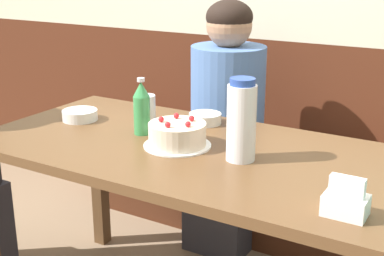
{
  "coord_description": "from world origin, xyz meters",
  "views": [
    {
      "loc": [
        0.91,
        -1.5,
        1.37
      ],
      "look_at": [
        -0.01,
        0.05,
        0.79
      ],
      "focal_mm": 50.0,
      "sensor_mm": 36.0,
      "label": 1
    }
  ],
  "objects": [
    {
      "name": "water_pitcher",
      "position": [
        0.22,
        -0.03,
        0.88
      ],
      "size": [
        0.09,
        0.09,
        0.27
      ],
      "color": "white",
      "rests_on": "dining_table"
    },
    {
      "name": "glass_water_tall",
      "position": [
        -0.31,
        0.18,
        0.8
      ],
      "size": [
        0.08,
        0.08,
        0.1
      ],
      "color": "silver",
      "rests_on": "dining_table"
    },
    {
      "name": "birthday_cake",
      "position": [
        -0.03,
        -0.02,
        0.79
      ],
      "size": [
        0.24,
        0.24,
        0.1
      ],
      "color": "white",
      "rests_on": "dining_table"
    },
    {
      "name": "bench_seat",
      "position": [
        0.0,
        0.83,
        0.23
      ],
      "size": [
        2.07,
        0.38,
        0.46
      ],
      "color": "#472314",
      "rests_on": "ground_plane"
    },
    {
      "name": "soju_bottle",
      "position": [
        -0.22,
        0.03,
        0.84
      ],
      "size": [
        0.06,
        0.06,
        0.21
      ],
      "color": "#388E4C",
      "rests_on": "dining_table"
    },
    {
      "name": "bowl_rice_small",
      "position": [
        -0.54,
        0.05,
        0.77
      ],
      "size": [
        0.14,
        0.14,
        0.04
      ],
      "color": "white",
      "rests_on": "dining_table"
    },
    {
      "name": "napkin_holder",
      "position": [
        0.62,
        -0.25,
        0.78
      ],
      "size": [
        0.11,
        0.08,
        0.11
      ],
      "color": "white",
      "rests_on": "dining_table"
    },
    {
      "name": "person_teal_shirt",
      "position": [
        -0.17,
        0.64,
        0.59
      ],
      "size": [
        0.34,
        0.34,
        1.2
      ],
      "rotation": [
        0.0,
        0.0,
        -1.57
      ],
      "color": "#33333D",
      "rests_on": "ground_plane"
    },
    {
      "name": "dining_table",
      "position": [
        0.0,
        0.0,
        0.65
      ],
      "size": [
        1.51,
        0.77,
        0.74
      ],
      "color": "brown",
      "rests_on": "ground_plane"
    },
    {
      "name": "bowl_soup_white",
      "position": [
        -0.08,
        0.26,
        0.76
      ],
      "size": [
        0.13,
        0.13,
        0.04
      ],
      "color": "white",
      "rests_on": "dining_table"
    }
  ]
}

